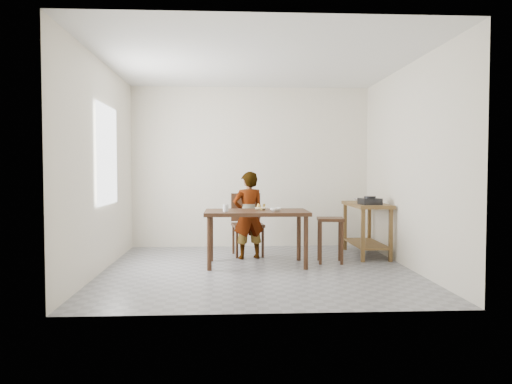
{
  "coord_description": "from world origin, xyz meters",
  "views": [
    {
      "loc": [
        -0.38,
        -6.46,
        1.31
      ],
      "look_at": [
        0.0,
        0.4,
        1.0
      ],
      "focal_mm": 35.0,
      "sensor_mm": 36.0,
      "label": 1
    }
  ],
  "objects": [
    {
      "name": "stool",
      "position": [
        1.05,
        0.44,
        0.32
      ],
      "size": [
        0.4,
        0.4,
        0.63
      ],
      "primitive_type": null,
      "rotation": [
        0.0,
        0.0,
        -0.11
      ],
      "color": "#3A2113",
      "rests_on": "floor"
    },
    {
      "name": "window_pane",
      "position": [
        -1.97,
        0.2,
        1.5
      ],
      "size": [
        0.02,
        1.1,
        1.3
      ],
      "primitive_type": "cube",
      "color": "white",
      "rests_on": "wall_left"
    },
    {
      "name": "prep_counter",
      "position": [
        1.72,
        1.0,
        0.4
      ],
      "size": [
        0.5,
        1.2,
        0.8
      ],
      "primitive_type": null,
      "color": "brown",
      "rests_on": "floor"
    },
    {
      "name": "glass_tumbler",
      "position": [
        -0.42,
        0.2,
        0.8
      ],
      "size": [
        0.08,
        0.08,
        0.09
      ],
      "primitive_type": "cylinder",
      "rotation": [
        0.0,
        0.0,
        0.1
      ],
      "color": "white",
      "rests_on": "dining_table"
    },
    {
      "name": "wall_front",
      "position": [
        0.0,
        -2.02,
        1.35
      ],
      "size": [
        4.0,
        0.04,
        2.7
      ],
      "primitive_type": "cube",
      "color": "white",
      "rests_on": "ground"
    },
    {
      "name": "dining_table",
      "position": [
        0.0,
        0.3,
        0.38
      ],
      "size": [
        1.4,
        0.8,
        0.75
      ],
      "primitive_type": null,
      "color": "#3A2113",
      "rests_on": "floor"
    },
    {
      "name": "child",
      "position": [
        -0.09,
        0.82,
        0.64
      ],
      "size": [
        0.53,
        0.43,
        1.28
      ],
      "primitive_type": "imported",
      "rotation": [
        0.0,
        0.0,
        3.42
      ],
      "color": "silver",
      "rests_on": "floor"
    },
    {
      "name": "wall_left",
      "position": [
        -2.02,
        0.0,
        1.35
      ],
      "size": [
        0.04,
        4.0,
        2.7
      ],
      "primitive_type": "cube",
      "color": "white",
      "rests_on": "ground"
    },
    {
      "name": "floor",
      "position": [
        0.0,
        0.0,
        -0.02
      ],
      "size": [
        4.0,
        4.0,
        0.04
      ],
      "primitive_type": "cube",
      "color": "gray",
      "rests_on": "ground"
    },
    {
      "name": "wall_right",
      "position": [
        2.02,
        0.0,
        1.35
      ],
      "size": [
        0.04,
        4.0,
        2.7
      ],
      "primitive_type": "cube",
      "color": "white",
      "rests_on": "ground"
    },
    {
      "name": "wall_back",
      "position": [
        0.0,
        2.02,
        1.35
      ],
      "size": [
        4.0,
        0.04,
        2.7
      ],
      "primitive_type": "cube",
      "color": "white",
      "rests_on": "ground"
    },
    {
      "name": "serving_bowl",
      "position": [
        1.73,
        1.41,
        0.82
      ],
      "size": [
        0.24,
        0.24,
        0.05
      ],
      "primitive_type": "imported",
      "rotation": [
        0.0,
        0.0,
        -0.28
      ],
      "color": "white",
      "rests_on": "prep_counter"
    },
    {
      "name": "dining_chair",
      "position": [
        -0.09,
        1.08,
        0.47
      ],
      "size": [
        0.51,
        0.51,
        0.94
      ],
      "primitive_type": null,
      "rotation": [
        0.0,
        0.0,
        0.13
      ],
      "color": "#3A2113",
      "rests_on": "floor"
    },
    {
      "name": "gas_burner",
      "position": [
        1.68,
        0.68,
        0.85
      ],
      "size": [
        0.31,
        0.31,
        0.09
      ],
      "primitive_type": "cube",
      "rotation": [
        0.0,
        0.0,
        0.12
      ],
      "color": "black",
      "rests_on": "prep_counter"
    },
    {
      "name": "banana",
      "position": [
        0.06,
        0.38,
        0.78
      ],
      "size": [
        0.19,
        0.15,
        0.06
      ],
      "primitive_type": null,
      "rotation": [
        0.0,
        0.0,
        -0.2
      ],
      "color": "gold",
      "rests_on": "dining_table"
    },
    {
      "name": "ceiling",
      "position": [
        0.0,
        0.0,
        2.72
      ],
      "size": [
        4.0,
        4.0,
        0.04
      ],
      "primitive_type": "cube",
      "color": "white",
      "rests_on": "wall_back"
    },
    {
      "name": "small_bowl",
      "position": [
        0.25,
        0.19,
        0.77
      ],
      "size": [
        0.16,
        0.16,
        0.05
      ],
      "primitive_type": "imported",
      "rotation": [
        0.0,
        0.0,
        0.08
      ],
      "color": "white",
      "rests_on": "dining_table"
    }
  ]
}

